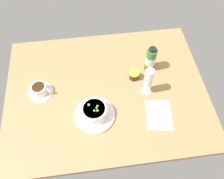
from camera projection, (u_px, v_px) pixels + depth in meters
ground_plane at (106, 91)px, 126.59cm from camera, size 110.00×84.00×3.00cm
porridge_bowl at (95, 112)px, 113.95cm from camera, size 20.74×20.74×8.49cm
cutlery_setting at (159, 114)px, 117.19cm from camera, size 15.11×18.52×0.90cm
coffee_cup at (40, 90)px, 122.20cm from camera, size 13.48×13.48×5.75cm
wine_glass at (149, 79)px, 114.98cm from camera, size 5.62×5.62×18.48cm
jam_jar at (134, 75)px, 127.59cm from camera, size 5.64×5.64×4.97cm
sauce_bottle_green at (151, 59)px, 126.93cm from camera, size 5.79×5.79×16.68cm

